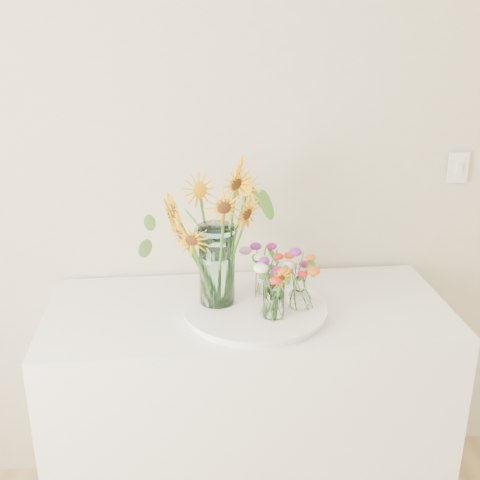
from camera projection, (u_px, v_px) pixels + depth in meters
The scene contains 10 objects.
counter at pixel (248, 414), 2.25m from camera, with size 1.40×0.60×0.90m, color white.
tray at pixel (255, 310), 2.04m from camera, with size 0.47×0.47×0.03m, color white.
mason_jar at pixel (217, 265), 2.02m from camera, with size 0.12×0.12×0.28m, color silver.
sunflower_bouquet at pixel (216, 234), 1.98m from camera, with size 0.68×0.68×0.50m, color #EC9E04, non-canonical shape.
small_vase_a at pixel (274, 301), 1.95m from camera, with size 0.07×0.07×0.12m, color white.
wildflower_posy_a at pixel (274, 288), 1.93m from camera, with size 0.18×0.18×0.21m, color #DE5013, non-canonical shape.
small_vase_b at pixel (300, 292), 2.01m from camera, with size 0.08×0.08×0.11m, color white, non-canonical shape.
wildflower_posy_b at pixel (300, 280), 2.00m from camera, with size 0.19×0.19×0.20m, color #DE5013, non-canonical shape.
small_vase_c at pixel (267, 281), 2.12m from camera, with size 0.06×0.06×0.10m, color white.
wildflower_posy_c at pixel (267, 269), 2.10m from camera, with size 0.21×0.21×0.19m, color #DE5013, non-canonical shape.
Camera 1 is at (-0.41, 0.07, 1.86)m, focal length 45.00 mm.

